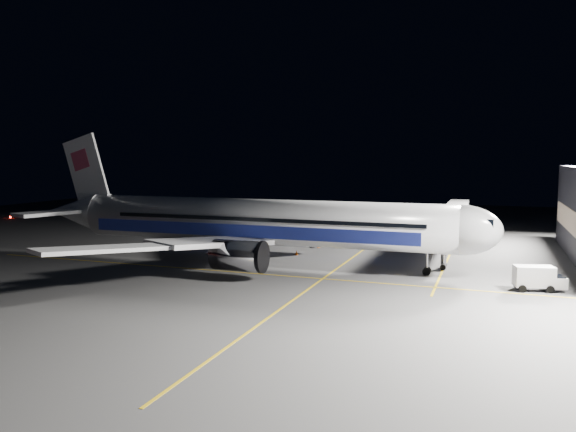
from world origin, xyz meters
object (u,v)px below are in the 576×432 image
(service_truck, at_px, (539,278))
(airliner, at_px, (252,222))
(jet_bridge, at_px, (452,219))
(baggage_tug, at_px, (304,233))
(safety_cone_c, at_px, (318,246))
(safety_cone_a, at_px, (247,248))
(safety_cone_b, at_px, (297,253))

(service_truck, bearing_deg, airliner, 160.23)
(airliner, bearing_deg, jet_bridge, 38.04)
(airliner, height_order, jet_bridge, airliner)
(airliner, bearing_deg, baggage_tug, 90.93)
(airliner, bearing_deg, safety_cone_c, 72.25)
(baggage_tug, relative_size, safety_cone_c, 5.15)
(service_truck, height_order, safety_cone_a, service_truck)
(safety_cone_a, distance_m, safety_cone_b, 8.05)
(service_truck, bearing_deg, jet_bridge, 101.03)
(safety_cone_c, bearing_deg, service_truck, -32.23)
(service_truck, bearing_deg, safety_cone_b, 146.30)
(safety_cone_b, bearing_deg, service_truck, -20.69)
(airliner, height_order, baggage_tug, airliner)
(jet_bridge, xyz_separation_m, baggage_tug, (-23.43, 3.94, -3.68))
(safety_cone_b, xyz_separation_m, safety_cone_c, (1.02, 6.79, -0.03))
(jet_bridge, distance_m, baggage_tug, 24.05)
(jet_bridge, relative_size, safety_cone_c, 56.79)
(jet_bridge, xyz_separation_m, safety_cone_c, (-18.59, -4.06, -4.28))
(jet_bridge, bearing_deg, safety_cone_b, -151.06)
(service_truck, relative_size, safety_cone_c, 8.52)
(safety_cone_a, bearing_deg, safety_cone_c, 31.59)
(service_truck, distance_m, safety_cone_a, 39.37)
(airliner, distance_m, safety_cone_b, 9.34)
(safety_cone_b, bearing_deg, safety_cone_a, 170.92)
(jet_bridge, distance_m, safety_cone_a, 29.50)
(baggage_tug, height_order, safety_cone_a, baggage_tug)
(service_truck, distance_m, baggage_tug, 42.13)
(airliner, relative_size, baggage_tug, 19.71)
(airliner, xyz_separation_m, safety_cone_a, (-4.49, 8.48, -4.88))
(jet_bridge, relative_size, service_truck, 6.67)
(safety_cone_a, xyz_separation_m, safety_cone_c, (8.98, 5.52, 0.02))
(safety_cone_b, bearing_deg, airliner, -115.63)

